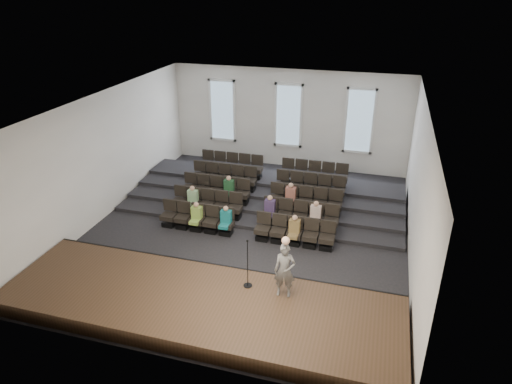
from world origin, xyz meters
TOP-DOWN VIEW (x-y plane):
  - ground at (0.00, 0.00)m, footprint 14.00×14.00m
  - ceiling at (0.00, 0.00)m, footprint 12.00×14.00m
  - wall_back at (0.00, 7.02)m, footprint 12.00×0.04m
  - wall_front at (0.00, -7.02)m, footprint 12.00×0.04m
  - wall_left at (-6.02, 0.00)m, footprint 0.04×14.00m
  - wall_right at (6.02, 0.00)m, footprint 0.04×14.00m
  - stage at (0.00, -5.10)m, footprint 11.80×3.60m
  - stage_lip at (0.00, -3.33)m, footprint 11.80×0.06m
  - risers at (0.00, 3.17)m, footprint 11.80×4.80m
  - seating_rows at (-0.00, 1.54)m, footprint 6.80×4.70m
  - windows at (0.00, 6.95)m, footprint 8.44×0.10m
  - audience at (0.00, 0.32)m, footprint 5.45×2.64m
  - speaker at (2.37, -4.24)m, footprint 0.65×0.46m
  - mic_stand at (1.22, -4.13)m, footprint 0.27×0.27m

SIDE VIEW (x-z plane):
  - ground at x=0.00m, z-range 0.00..0.00m
  - risers at x=0.00m, z-range -0.10..0.50m
  - stage at x=0.00m, z-range 0.00..0.50m
  - stage_lip at x=0.00m, z-range -0.01..0.51m
  - seating_rows at x=0.00m, z-range -0.15..1.52m
  - audience at x=0.00m, z-range 0.26..1.36m
  - mic_stand at x=1.22m, z-range 0.17..1.79m
  - speaker at x=2.37m, z-range 0.50..2.19m
  - wall_back at x=0.00m, z-range 0.00..5.00m
  - wall_front at x=0.00m, z-range 0.00..5.00m
  - wall_left at x=-6.02m, z-range 0.00..5.00m
  - wall_right at x=6.02m, z-range 0.00..5.00m
  - windows at x=0.00m, z-range 1.08..4.32m
  - ceiling at x=0.00m, z-range 5.00..5.02m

